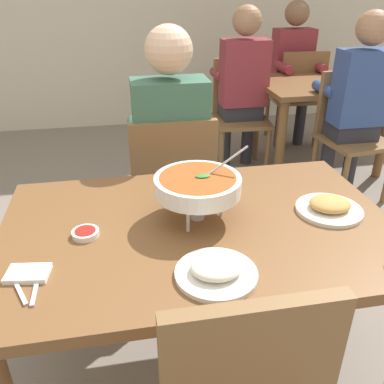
{
  "coord_description": "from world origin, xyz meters",
  "views": [
    {
      "loc": [
        -0.25,
        -1.19,
        1.49
      ],
      "look_at": [
        0.0,
        0.15,
        0.78
      ],
      "focal_mm": 38.56,
      "sensor_mm": 36.0,
      "label": 1
    }
  ],
  "objects_px": {
    "rice_plate": "(216,270)",
    "patron_bg_middle": "(293,66)",
    "chair_diner_main": "(172,187)",
    "dining_table_far": "(319,97)",
    "curry_bowl": "(197,186)",
    "diner_main": "(170,142)",
    "patron_bg_right": "(357,97)",
    "chair_bg_right": "(349,127)",
    "appetizer_plate": "(329,207)",
    "chair_bg_left": "(239,109)",
    "chair_bg_middle": "(298,93)",
    "patron_bg_left": "(242,81)",
    "sauce_dish": "(85,233)",
    "dining_table_main": "(200,248)"
  },
  "relations": [
    {
      "from": "appetizer_plate",
      "to": "diner_main",
      "type": "bearing_deg",
      "value": 122.39
    },
    {
      "from": "diner_main",
      "to": "rice_plate",
      "type": "distance_m",
      "value": 1.04
    },
    {
      "from": "dining_table_main",
      "to": "chair_bg_right",
      "type": "distance_m",
      "value": 2.02
    },
    {
      "from": "rice_plate",
      "to": "patron_bg_left",
      "type": "relative_size",
      "value": 0.18
    },
    {
      "from": "patron_bg_middle",
      "to": "patron_bg_right",
      "type": "bearing_deg",
      "value": -90.21
    },
    {
      "from": "patron_bg_middle",
      "to": "rice_plate",
      "type": "bearing_deg",
      "value": -116.78
    },
    {
      "from": "curry_bowl",
      "to": "chair_bg_right",
      "type": "distance_m",
      "value": 2.02
    },
    {
      "from": "appetizer_plate",
      "to": "chair_bg_middle",
      "type": "xyz_separation_m",
      "value": [
        0.96,
        2.45,
        -0.24
      ]
    },
    {
      "from": "diner_main",
      "to": "patron_bg_middle",
      "type": "xyz_separation_m",
      "value": [
        1.4,
        1.76,
        0.0
      ]
    },
    {
      "from": "chair_bg_right",
      "to": "patron_bg_right",
      "type": "height_order",
      "value": "patron_bg_right"
    },
    {
      "from": "patron_bg_left",
      "to": "patron_bg_middle",
      "type": "bearing_deg",
      "value": 38.53
    },
    {
      "from": "dining_table_far",
      "to": "sauce_dish",
      "type": "bearing_deg",
      "value": -132.59
    },
    {
      "from": "rice_plate",
      "to": "patron_bg_left",
      "type": "xyz_separation_m",
      "value": [
        0.76,
        2.28,
        -0.0
      ]
    },
    {
      "from": "chair_diner_main",
      "to": "sauce_dish",
      "type": "bearing_deg",
      "value": -117.99
    },
    {
      "from": "dining_table_main",
      "to": "appetizer_plate",
      "type": "xyz_separation_m",
      "value": [
        0.48,
        -0.0,
        0.12
      ]
    },
    {
      "from": "sauce_dish",
      "to": "chair_bg_left",
      "type": "height_order",
      "value": "chair_bg_left"
    },
    {
      "from": "dining_table_main",
      "to": "chair_bg_middle",
      "type": "height_order",
      "value": "chair_bg_middle"
    },
    {
      "from": "chair_diner_main",
      "to": "chair_bg_right",
      "type": "height_order",
      "value": "same"
    },
    {
      "from": "dining_table_far",
      "to": "patron_bg_middle",
      "type": "relative_size",
      "value": 0.76
    },
    {
      "from": "sauce_dish",
      "to": "chair_bg_middle",
      "type": "height_order",
      "value": "chair_bg_middle"
    },
    {
      "from": "appetizer_plate",
      "to": "chair_bg_middle",
      "type": "bearing_deg",
      "value": 68.48
    },
    {
      "from": "rice_plate",
      "to": "sauce_dish",
      "type": "bearing_deg",
      "value": 143.74
    },
    {
      "from": "sauce_dish",
      "to": "patron_bg_middle",
      "type": "distance_m",
      "value": 3.09
    },
    {
      "from": "chair_bg_left",
      "to": "chair_bg_middle",
      "type": "relative_size",
      "value": 1.0
    },
    {
      "from": "dining_table_far",
      "to": "patron_bg_middle",
      "type": "xyz_separation_m",
      "value": [
        -0.0,
        0.57,
        0.15
      ]
    },
    {
      "from": "chair_bg_middle",
      "to": "patron_bg_middle",
      "type": "xyz_separation_m",
      "value": [
        -0.05,
        0.07,
        0.24
      ]
    },
    {
      "from": "patron_bg_middle",
      "to": "chair_bg_right",
      "type": "bearing_deg",
      "value": -89.4
    },
    {
      "from": "chair_bg_left",
      "to": "sauce_dish",
      "type": "bearing_deg",
      "value": -119.18
    },
    {
      "from": "patron_bg_left",
      "to": "chair_bg_left",
      "type": "bearing_deg",
      "value": 85.93
    },
    {
      "from": "dining_table_far",
      "to": "chair_bg_right",
      "type": "bearing_deg",
      "value": -88.94
    },
    {
      "from": "rice_plate",
      "to": "patron_bg_middle",
      "type": "bearing_deg",
      "value": 63.22
    },
    {
      "from": "chair_bg_left",
      "to": "patron_bg_right",
      "type": "bearing_deg",
      "value": -45.75
    },
    {
      "from": "chair_diner_main",
      "to": "dining_table_far",
      "type": "bearing_deg",
      "value": 40.98
    },
    {
      "from": "chair_bg_left",
      "to": "dining_table_main",
      "type": "bearing_deg",
      "value": -110.29
    },
    {
      "from": "rice_plate",
      "to": "patron_bg_right",
      "type": "xyz_separation_m",
      "value": [
        1.41,
        1.67,
        -0.0
      ]
    },
    {
      "from": "patron_bg_middle",
      "to": "patron_bg_right",
      "type": "relative_size",
      "value": 1.0
    },
    {
      "from": "curry_bowl",
      "to": "patron_bg_left",
      "type": "xyz_separation_m",
      "value": [
        0.75,
        1.95,
        -0.11
      ]
    },
    {
      "from": "chair_bg_left",
      "to": "patron_bg_middle",
      "type": "height_order",
      "value": "patron_bg_middle"
    },
    {
      "from": "diner_main",
      "to": "appetizer_plate",
      "type": "xyz_separation_m",
      "value": [
        0.48,
        -0.76,
        0.0
      ]
    },
    {
      "from": "chair_bg_left",
      "to": "chair_bg_middle",
      "type": "height_order",
      "value": "same"
    },
    {
      "from": "curry_bowl",
      "to": "patron_bg_left",
      "type": "relative_size",
      "value": 0.25
    },
    {
      "from": "rice_plate",
      "to": "chair_bg_middle",
      "type": "relative_size",
      "value": 0.27
    },
    {
      "from": "chair_bg_right",
      "to": "patron_bg_right",
      "type": "bearing_deg",
      "value": -105.09
    },
    {
      "from": "curry_bowl",
      "to": "diner_main",
      "type": "bearing_deg",
      "value": 89.81
    },
    {
      "from": "dining_table_far",
      "to": "chair_bg_middle",
      "type": "height_order",
      "value": "chair_bg_middle"
    },
    {
      "from": "chair_diner_main",
      "to": "dining_table_far",
      "type": "relative_size",
      "value": 0.9
    },
    {
      "from": "diner_main",
      "to": "patron_bg_middle",
      "type": "relative_size",
      "value": 1.0
    },
    {
      "from": "patron_bg_middle",
      "to": "patron_bg_left",
      "type": "bearing_deg",
      "value": -141.47
    },
    {
      "from": "rice_plate",
      "to": "sauce_dish",
      "type": "distance_m",
      "value": 0.47
    },
    {
      "from": "curry_bowl",
      "to": "appetizer_plate",
      "type": "bearing_deg",
      "value": -5.44
    }
  ]
}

